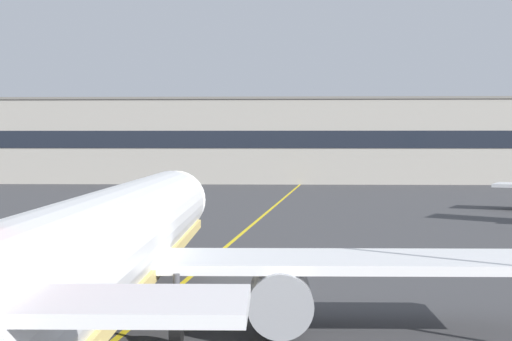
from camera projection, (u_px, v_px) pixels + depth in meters
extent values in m
cube|color=yellow|center=(205.00, 264.00, 48.56)|extent=(14.08, 179.49, 0.01)
cylinder|color=white|center=(112.00, 240.00, 30.91)|extent=(4.50, 36.07, 3.80)
cone|color=white|center=(174.00, 202.00, 50.19)|extent=(3.66, 2.67, 3.61)
cube|color=#DBBC66|center=(112.00, 268.00, 30.95)|extent=(4.37, 33.19, 0.44)
cube|color=black|center=(170.00, 192.00, 48.27)|extent=(2.87, 1.16, 0.60)
cube|color=white|center=(115.00, 261.00, 31.54)|extent=(32.09, 5.42, 0.36)
cylinder|color=gray|center=(280.00, 298.00, 30.47)|extent=(2.37, 3.64, 2.30)
cylinder|color=black|center=(280.00, 289.00, 32.31)|extent=(1.96, 0.22, 1.95)
cylinder|color=#4C4C51|center=(163.00, 245.00, 45.47)|extent=(0.24, 0.24, 1.60)
cylinder|color=black|center=(163.00, 264.00, 45.51)|extent=(0.42, 0.91, 0.90)
cylinder|color=#4C4C51|center=(27.00, 296.00, 29.03)|extent=(0.24, 0.24, 1.60)
cylinder|color=black|center=(27.00, 328.00, 29.07)|extent=(0.43, 1.31, 1.30)
cylinder|color=#4C4C51|center=(176.00, 297.00, 28.92)|extent=(0.24, 0.24, 1.60)
cylinder|color=black|center=(177.00, 329.00, 28.97)|extent=(0.43, 1.31, 1.30)
cone|color=orange|center=(183.00, 265.00, 46.49)|extent=(0.36, 0.36, 0.55)
cylinder|color=white|center=(183.00, 264.00, 46.49)|extent=(0.23, 0.23, 0.07)
cube|color=orange|center=(183.00, 269.00, 46.50)|extent=(0.44, 0.44, 0.03)
cube|color=#9E998E|center=(260.00, 142.00, 140.95)|extent=(113.65, 12.00, 13.77)
cube|color=black|center=(259.00, 139.00, 134.90)|extent=(109.10, 0.12, 2.80)
cube|color=slate|center=(260.00, 100.00, 140.70)|extent=(114.05, 12.40, 0.40)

